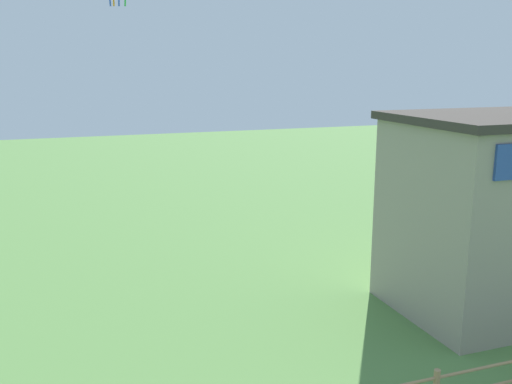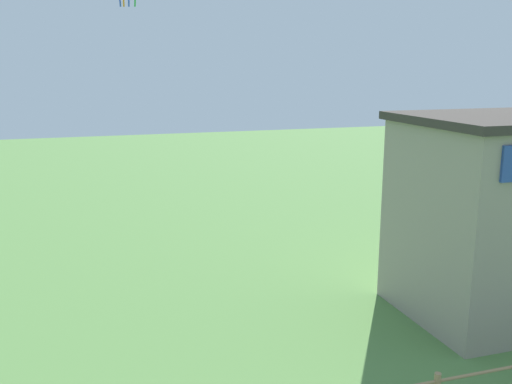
{
  "view_description": "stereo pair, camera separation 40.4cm",
  "coord_description": "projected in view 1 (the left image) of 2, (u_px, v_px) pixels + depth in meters",
  "views": [
    {
      "loc": [
        -3.88,
        -2.73,
        7.4
      ],
      "look_at": [
        0.0,
        8.12,
        4.83
      ],
      "focal_mm": 40.0,
      "sensor_mm": 36.0,
      "label": 1
    },
    {
      "loc": [
        -3.49,
        -2.86,
        7.4
      ],
      "look_at": [
        0.0,
        8.12,
        4.83
      ],
      "focal_mm": 40.0,
      "sensor_mm": 36.0,
      "label": 2
    }
  ],
  "objects": []
}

